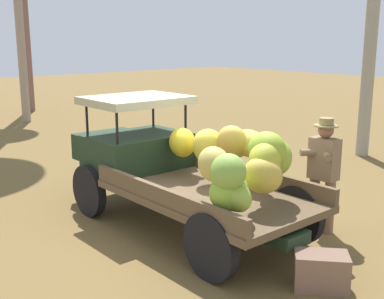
{
  "coord_description": "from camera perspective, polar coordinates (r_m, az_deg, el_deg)",
  "views": [
    {
      "loc": [
        -5.18,
        4.59,
        2.74
      ],
      "look_at": [
        -0.21,
        0.15,
        1.22
      ],
      "focal_mm": 45.69,
      "sensor_mm": 36.0,
      "label": 1
    }
  ],
  "objects": [
    {
      "name": "wooden_crate",
      "position": [
        5.79,
        14.83,
        -13.57
      ],
      "size": [
        0.68,
        0.66,
        0.41
      ],
      "primitive_type": "cube",
      "rotation": [
        0.0,
        0.0,
        0.7
      ],
      "color": "#7C5B4B",
      "rests_on": "ground"
    },
    {
      "name": "ground_plane",
      "position": [
        7.44,
        -0.25,
        -8.76
      ],
      "size": [
        60.0,
        60.0,
        0.0
      ],
      "primitive_type": "plane",
      "color": "brown"
    },
    {
      "name": "truck",
      "position": [
        7.15,
        -1.37,
        -1.64
      ],
      "size": [
        4.51,
        1.89,
        1.85
      ],
      "rotation": [
        0.0,
        0.0,
        -0.02
      ],
      "color": "#1D311E",
      "rests_on": "ground"
    },
    {
      "name": "farmer",
      "position": [
        7.19,
        15.08,
        -2.1
      ],
      "size": [
        0.53,
        0.46,
        1.66
      ],
      "rotation": [
        0.0,
        0.0,
        1.58
      ],
      "color": "#8A644B",
      "rests_on": "ground"
    }
  ]
}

